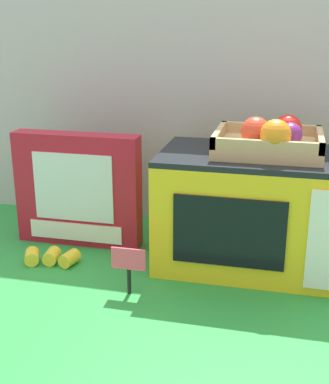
# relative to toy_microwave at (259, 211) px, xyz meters

# --- Properties ---
(ground_plane) EXTENTS (1.70, 1.70, 0.00)m
(ground_plane) POSITION_rel_toy_microwave_xyz_m (-0.15, 0.00, -0.13)
(ground_plane) COLOR green
(ground_plane) RESTS_ON ground
(display_back_panel) EXTENTS (1.61, 0.03, 0.69)m
(display_back_panel) POSITION_rel_toy_microwave_xyz_m (-0.15, 0.24, 0.22)
(display_back_panel) COLOR #B7BABF
(display_back_panel) RESTS_ON ground
(toy_microwave) EXTENTS (0.44, 0.25, 0.26)m
(toy_microwave) POSITION_rel_toy_microwave_xyz_m (0.00, 0.00, 0.00)
(toy_microwave) COLOR yellow
(toy_microwave) RESTS_ON ground
(food_groups_crate) EXTENTS (0.22, 0.19, 0.09)m
(food_groups_crate) POSITION_rel_toy_microwave_xyz_m (0.01, -0.00, 0.16)
(food_groups_crate) COLOR tan
(food_groups_crate) RESTS_ON toy_microwave
(cookie_set_box) EXTENTS (0.31, 0.06, 0.27)m
(cookie_set_box) POSITION_rel_toy_microwave_xyz_m (-0.43, 0.02, 0.01)
(cookie_set_box) COLOR #B2192D
(cookie_set_box) RESTS_ON ground
(price_sign) EXTENTS (0.07, 0.01, 0.10)m
(price_sign) POSITION_rel_toy_microwave_xyz_m (-0.24, -0.20, -0.06)
(price_sign) COLOR black
(price_sign) RESTS_ON ground
(loose_toy_banana) EXTENTS (0.13, 0.06, 0.03)m
(loose_toy_banana) POSITION_rel_toy_microwave_xyz_m (-0.45, -0.11, -0.11)
(loose_toy_banana) COLOR yellow
(loose_toy_banana) RESTS_ON ground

